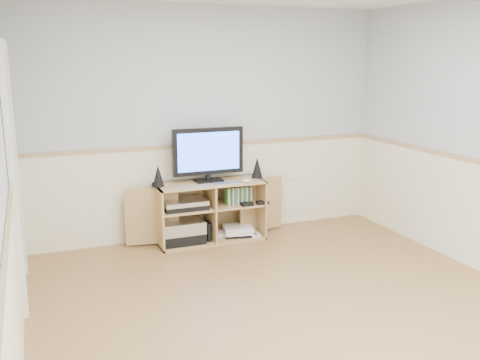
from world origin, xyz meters
The scene contains 11 objects.
room centered at (-0.06, 0.12, 1.22)m, with size 4.04×4.54×2.54m.
media_cabinet centered at (-0.07, 2.05, 0.33)m, with size 1.81×0.44×0.65m.
monitor centered at (-0.07, 2.05, 0.96)m, with size 0.78×0.18×0.58m.
speaker_left centered at (-0.63, 2.02, 0.76)m, with size 0.12×0.12×0.22m, color black.
speaker_right centered at (0.49, 2.02, 0.76)m, with size 0.12×0.12×0.23m, color black.
keyboard centered at (0.08, 1.86, 0.66)m, with size 0.30×0.12×0.01m, color silver.
mouse centered at (0.29, 1.86, 0.67)m, with size 0.10×0.06×0.04m, color white.
av_components centered at (-0.39, 2.00, 0.22)m, with size 0.53×0.34×0.47m.
game_consoles centered at (0.23, 1.99, 0.07)m, with size 0.46×0.31×0.11m.
game_cases centered at (0.24, 1.98, 0.48)m, with size 0.28×0.14×0.19m, color #3F8C3F.
wall_outlet centered at (1.00, 2.23, 0.60)m, with size 0.12×0.03×0.12m, color white.
Camera 1 is at (-1.83, -3.29, 1.95)m, focal length 40.00 mm.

